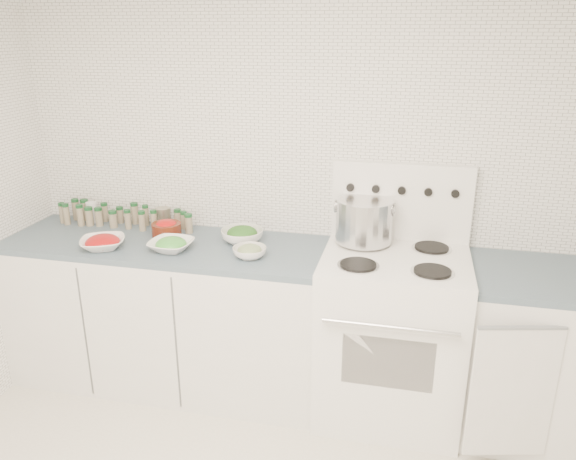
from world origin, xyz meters
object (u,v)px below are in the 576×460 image
at_px(stove, 391,330).
at_px(bowl_snowpea, 171,245).
at_px(stock_pot, 364,219).
at_px(bowl_tomato, 103,243).

relative_size(stove, bowl_snowpea, 5.40).
bearing_deg(stove, stock_pot, 140.15).
bearing_deg(bowl_snowpea, bowl_tomato, -171.76).
bearing_deg(bowl_snowpea, stock_pot, 14.50).
distance_m(stove, bowl_snowpea, 1.29).
bearing_deg(stock_pot, stove, -39.85).
relative_size(bowl_tomato, bowl_snowpea, 1.25).
height_order(stock_pot, bowl_snowpea, stock_pot).
bearing_deg(stove, bowl_tomato, -174.19).
relative_size(stove, stock_pot, 4.14).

